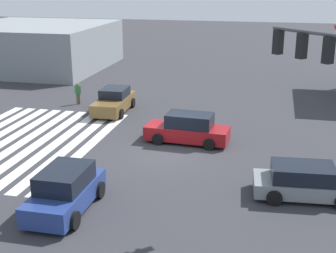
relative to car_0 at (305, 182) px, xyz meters
The scene contains 8 objects.
ground_plane 7.53m from the car_0, 118.34° to the right, with size 145.24×145.24×0.00m, color #333338.
crosswalk_markings 15.26m from the car_0, 103.50° to the right, with size 12.40×8.20×0.01m.
car_0 is the anchor object (origin of this frame).
car_1 15.73m from the car_0, 130.99° to the right, with size 4.55×2.16×1.58m.
car_2 9.70m from the car_0, 70.58° to the right, with size 4.18×2.08×1.70m.
car_4 8.07m from the car_0, 132.77° to the right, with size 2.14×4.64×1.64m.
corner_building 34.11m from the car_0, 134.04° to the right, with size 13.39×13.39×4.22m.
pedestrian 18.92m from the car_0, 127.64° to the right, with size 0.41×0.41×1.57m.
Camera 1 is at (21.98, 5.04, 8.81)m, focal length 50.00 mm.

